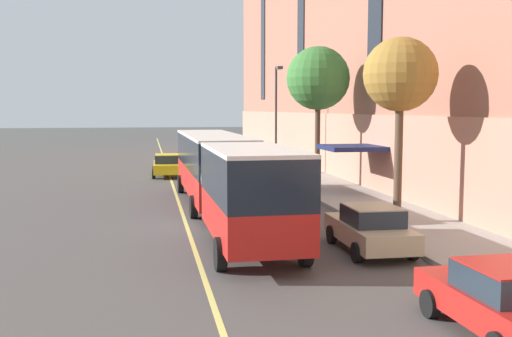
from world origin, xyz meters
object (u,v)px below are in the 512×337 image
(parked_car_champagne_3, at_px, (370,228))
(street_tree_far_uptown, at_px, (318,79))
(parked_car_darkgray_2, at_px, (230,153))
(parked_car_red_0, at_px, (503,300))
(street_tree_mid_block, at_px, (400,76))
(street_lamp, at_px, (277,109))
(taxi_cab, at_px, (167,165))
(city_bus, at_px, (223,171))
(fire_hydrant, at_px, (271,166))

(parked_car_champagne_3, relative_size, street_tree_far_uptown, 0.53)
(parked_car_darkgray_2, bearing_deg, parked_car_red_0, -90.12)
(street_tree_mid_block, bearing_deg, parked_car_darkgray_2, 95.10)
(street_lamp, bearing_deg, taxi_cab, 176.09)
(taxi_cab, bearing_deg, street_lamp, -3.91)
(city_bus, xyz_separation_m, street_tree_far_uptown, (6.81, 8.90, 4.46))
(street_tree_far_uptown, bearing_deg, fire_hydrant, 96.80)
(city_bus, distance_m, parked_car_champagne_3, 8.27)
(city_bus, xyz_separation_m, parked_car_darkgray_2, (4.08, 27.78, -1.25))
(city_bus, relative_size, street_lamp, 2.67)
(city_bus, height_order, taxi_cab, city_bus)
(street_tree_far_uptown, bearing_deg, parked_car_champagne_3, -99.90)
(parked_car_darkgray_2, bearing_deg, taxi_cab, -118.14)
(street_tree_far_uptown, distance_m, street_lamp, 7.46)
(parked_car_red_0, bearing_deg, street_tree_mid_block, 76.58)
(parked_car_red_0, bearing_deg, city_bus, 105.20)
(street_lamp, bearing_deg, parked_car_champagne_3, -94.57)
(city_bus, relative_size, fire_hydrant, 27.97)
(taxi_cab, xyz_separation_m, street_tree_far_uptown, (8.71, -7.72, 5.71))
(parked_car_darkgray_2, distance_m, street_tree_mid_block, 31.21)
(parked_car_red_0, bearing_deg, parked_car_darkgray_2, 89.88)
(taxi_cab, bearing_deg, street_tree_mid_block, -65.92)
(parked_car_darkgray_2, relative_size, street_tree_far_uptown, 0.58)
(street_tree_mid_block, distance_m, street_lamp, 19.02)
(taxi_cab, relative_size, street_lamp, 0.63)
(parked_car_darkgray_2, relative_size, fire_hydrant, 6.62)
(parked_car_champagne_3, bearing_deg, taxi_cab, 103.98)
(parked_car_red_0, xyz_separation_m, street_lamp, (1.88, 30.78, 3.94))
(street_tree_mid_block, bearing_deg, parked_car_red_0, -103.42)
(street_tree_mid_block, bearing_deg, city_bus, 157.21)
(street_lamp, bearing_deg, street_tree_mid_block, -87.15)
(parked_car_red_0, bearing_deg, street_lamp, 86.50)
(parked_car_red_0, height_order, street_tree_far_uptown, street_tree_far_uptown)
(parked_car_red_0, height_order, parked_car_darkgray_2, same)
(taxi_cab, height_order, street_lamp, street_lamp)
(parked_car_darkgray_2, bearing_deg, street_lamp, -81.28)
(taxi_cab, xyz_separation_m, fire_hydrant, (7.67, 1.02, -0.29))
(parked_car_darkgray_2, relative_size, street_lamp, 0.63)
(parked_car_red_0, height_order, fire_hydrant, parked_car_red_0)
(parked_car_darkgray_2, distance_m, street_tree_far_uptown, 19.92)
(street_tree_far_uptown, bearing_deg, street_tree_mid_block, -90.00)
(parked_car_red_0, bearing_deg, fire_hydrant, 86.85)
(parked_car_champagne_3, relative_size, street_lamp, 0.58)
(parked_car_champagne_3, xyz_separation_m, fire_hydrant, (1.75, 24.76, -0.29))
(parked_car_darkgray_2, bearing_deg, city_bus, -98.35)
(street_tree_mid_block, bearing_deg, parked_car_champagne_3, -123.29)
(parked_car_champagne_3, height_order, fire_hydrant, parked_car_champagne_3)
(taxi_cab, height_order, street_tree_mid_block, street_tree_mid_block)
(parked_car_darkgray_2, xyz_separation_m, street_tree_far_uptown, (2.74, -18.89, 5.71))
(city_bus, relative_size, parked_car_champagne_3, 4.60)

